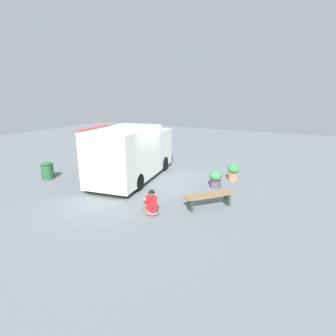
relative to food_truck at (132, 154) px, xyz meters
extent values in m
plane|color=slate|center=(-0.11, -0.58, -1.22)|extent=(40.00, 40.00, 0.00)
cube|color=white|center=(-0.72, -0.11, 0.14)|extent=(4.19, 2.67, 2.32)
cube|color=white|center=(2.04, 0.31, -0.05)|extent=(1.96, 2.25, 1.95)
cube|color=black|center=(2.85, 0.43, 0.29)|extent=(0.28, 1.66, 0.74)
cube|color=black|center=(-0.88, 0.93, 0.28)|extent=(2.13, 0.35, 0.81)
cube|color=red|center=(-0.92, 1.22, 1.26)|extent=(2.41, 0.95, 0.03)
cube|color=black|center=(0.11, 0.01, -1.12)|extent=(5.51, 2.46, 0.20)
cylinder|color=black|center=(1.96, -0.65, -0.86)|extent=(0.76, 0.33, 0.74)
cylinder|color=black|center=(1.68, 1.20, -0.86)|extent=(0.76, 0.33, 0.74)
cylinder|color=black|center=(-1.27, -1.15, -0.86)|extent=(0.76, 0.33, 0.74)
cylinder|color=black|center=(-1.55, 0.71, -0.86)|extent=(0.76, 0.33, 0.74)
ellipsoid|color=#7F6858|center=(-3.00, -2.85, -1.17)|extent=(0.61, 0.65, 0.11)
cube|color=#7F6858|center=(-2.83, -2.71, -1.16)|extent=(0.25, 0.37, 0.11)
cube|color=#7F6858|center=(-3.01, -2.63, -1.16)|extent=(0.25, 0.37, 0.11)
cube|color=red|center=(-3.00, -2.85, -0.84)|extent=(0.34, 0.41, 0.55)
sphere|color=#A27A4F|center=(-3.00, -2.85, -0.47)|extent=(0.21, 0.21, 0.21)
sphere|color=black|center=(-3.00, -2.85, -0.44)|extent=(0.21, 0.21, 0.21)
cube|color=red|center=(-2.84, -2.77, -0.77)|extent=(0.22, 0.35, 0.28)
cube|color=red|center=(-3.04, -2.68, -0.77)|extent=(0.22, 0.35, 0.28)
cylinder|color=tan|center=(-2.87, -2.57, -0.85)|extent=(0.23, 0.31, 0.07)
cube|color=red|center=(-2.87, -2.57, -0.83)|extent=(0.17, 0.25, 0.02)
cylinder|color=#BE7352|center=(2.01, -4.38, -1.04)|extent=(0.47, 0.47, 0.36)
torus|color=#C17A54|center=(2.01, -4.38, -0.88)|extent=(0.49, 0.49, 0.04)
ellipsoid|color=#329046|center=(2.01, -4.38, -0.67)|extent=(0.52, 0.52, 0.44)
sphere|color=white|center=(2.12, -4.50, -0.53)|extent=(0.06, 0.06, 0.06)
sphere|color=white|center=(1.86, -4.23, -0.62)|extent=(0.07, 0.07, 0.07)
sphere|color=white|center=(2.12, -4.20, -0.64)|extent=(0.06, 0.06, 0.06)
sphere|color=white|center=(2.02, -4.19, -0.58)|extent=(0.07, 0.07, 0.07)
cylinder|color=#534753|center=(0.62, -3.95, -1.06)|extent=(0.48, 0.48, 0.33)
torus|color=#4D4E51|center=(0.62, -3.95, -0.91)|extent=(0.51, 0.51, 0.04)
ellipsoid|color=#3F834C|center=(0.62, -3.95, -0.69)|extent=(0.55, 0.55, 0.47)
sphere|color=#E32B7A|center=(0.41, -4.04, -0.65)|extent=(0.08, 0.08, 0.08)
sphere|color=#EC3C7E|center=(0.74, -4.14, -0.62)|extent=(0.06, 0.06, 0.06)
sphere|color=#F9418D|center=(0.73, -4.09, -0.55)|extent=(0.08, 0.08, 0.08)
sphere|color=#F93082|center=(0.84, -4.00, -0.64)|extent=(0.07, 0.07, 0.07)
sphere|color=#F93B83|center=(0.51, -3.75, -0.64)|extent=(0.09, 0.09, 0.09)
cube|color=olive|center=(-1.57, -4.41, -0.75)|extent=(1.66, 1.56, 0.06)
cube|color=#24392B|center=(-2.12, -3.91, -1.00)|extent=(0.29, 0.31, 0.44)
cube|color=#24392B|center=(-1.01, -4.92, -1.00)|extent=(0.29, 0.31, 0.44)
cylinder|color=#245A32|center=(-1.97, 3.62, -0.87)|extent=(0.55, 0.55, 0.71)
ellipsoid|color=#2E5D2E|center=(-1.97, 3.62, -0.47)|extent=(0.56, 0.56, 0.12)
camera|label=1|loc=(-10.28, -7.28, 2.80)|focal=28.68mm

